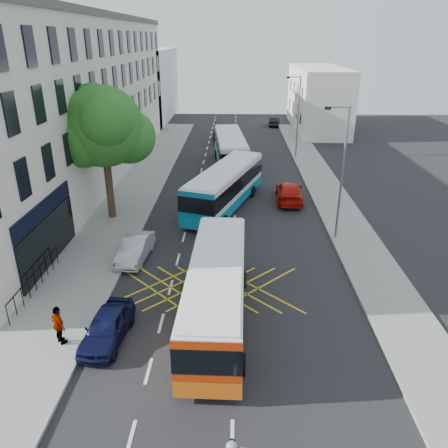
# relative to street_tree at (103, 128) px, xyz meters

# --- Properties ---
(ground) EXTENTS (120.00, 120.00, 0.00)m
(ground) POSITION_rel_street_tree_xyz_m (8.51, -14.97, -6.29)
(ground) COLOR black
(ground) RESTS_ON ground
(pavement_left) EXTENTS (5.00, 70.00, 0.15)m
(pavement_left) POSITION_rel_street_tree_xyz_m (0.01, 0.03, -6.22)
(pavement_left) COLOR gray
(pavement_left) RESTS_ON ground
(pavement_right) EXTENTS (3.00, 70.00, 0.15)m
(pavement_right) POSITION_rel_street_tree_xyz_m (16.01, 0.03, -6.22)
(pavement_right) COLOR gray
(pavement_right) RESTS_ON ground
(terrace_main) EXTENTS (8.30, 45.00, 13.50)m
(terrace_main) POSITION_rel_street_tree_xyz_m (-5.49, 9.52, 0.46)
(terrace_main) COLOR beige
(terrace_main) RESTS_ON ground
(terrace_far) EXTENTS (8.00, 20.00, 10.00)m
(terrace_far) POSITION_rel_street_tree_xyz_m (-5.49, 40.03, -1.29)
(terrace_far) COLOR silver
(terrace_far) RESTS_ON ground
(building_right) EXTENTS (6.00, 18.00, 8.00)m
(building_right) POSITION_rel_street_tree_xyz_m (19.51, 33.03, -2.29)
(building_right) COLOR silver
(building_right) RESTS_ON ground
(street_tree) EXTENTS (6.30, 5.70, 8.80)m
(street_tree) POSITION_rel_street_tree_xyz_m (0.00, 0.00, 0.00)
(street_tree) COLOR #382619
(street_tree) RESTS_ON pavement_left
(lamp_near) EXTENTS (1.45, 0.15, 8.00)m
(lamp_near) POSITION_rel_street_tree_xyz_m (14.71, -2.97, -1.68)
(lamp_near) COLOR slate
(lamp_near) RESTS_ON pavement_right
(lamp_far) EXTENTS (1.45, 0.15, 8.00)m
(lamp_far) POSITION_rel_street_tree_xyz_m (14.71, 17.03, -1.68)
(lamp_far) COLOR slate
(lamp_far) RESTS_ON pavement_right
(railings) EXTENTS (0.08, 5.60, 1.14)m
(railings) POSITION_rel_street_tree_xyz_m (-1.19, -9.67, -5.57)
(railings) COLOR black
(railings) RESTS_ON pavement_left
(bus_near) EXTENTS (2.71, 10.24, 2.86)m
(bus_near) POSITION_rel_street_tree_xyz_m (7.76, -11.58, -4.78)
(bus_near) COLOR silver
(bus_near) RESTS_ON ground
(bus_mid) EXTENTS (5.78, 10.92, 3.01)m
(bus_mid) POSITION_rel_street_tree_xyz_m (7.80, 2.39, -4.71)
(bus_mid) COLOR silver
(bus_mid) RESTS_ON ground
(bus_far) EXTENTS (3.49, 11.08, 3.06)m
(bus_far) POSITION_rel_street_tree_xyz_m (8.03, 13.63, -4.68)
(bus_far) COLOR silver
(bus_far) RESTS_ON ground
(parked_car_blue) EXTENTS (1.82, 3.87, 1.28)m
(parked_car_blue) POSITION_rel_street_tree_xyz_m (3.30, -13.14, -5.65)
(parked_car_blue) COLOR #0D1137
(parked_car_blue) RESTS_ON ground
(parked_car_silver) EXTENTS (1.67, 3.97, 1.27)m
(parked_car_silver) POSITION_rel_street_tree_xyz_m (2.91, -5.94, -5.66)
(parked_car_silver) COLOR #B7BAC0
(parked_car_silver) RESTS_ON ground
(red_hatchback) EXTENTS (2.30, 5.03, 1.43)m
(red_hatchback) POSITION_rel_street_tree_xyz_m (12.68, 3.94, -5.58)
(red_hatchback) COLOR #B91207
(red_hatchback) RESTS_ON ground
(distant_car_grey) EXTENTS (2.96, 5.38, 1.43)m
(distant_car_grey) POSITION_rel_street_tree_xyz_m (7.13, 23.85, -5.58)
(distant_car_grey) COLOR #3B3D42
(distant_car_grey) RESTS_ON ground
(distant_car_dark) EXTENTS (1.84, 4.02, 1.28)m
(distant_car_dark) POSITION_rel_street_tree_xyz_m (14.01, 34.85, -5.65)
(distant_car_dark) COLOR black
(distant_car_dark) RESTS_ON ground
(pedestrian_far) EXTENTS (1.02, 0.98, 1.71)m
(pedestrian_far) POSITION_rel_street_tree_xyz_m (1.51, -13.59, -5.29)
(pedestrian_far) COLOR gray
(pedestrian_far) RESTS_ON pavement_left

